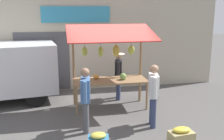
% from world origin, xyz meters
% --- Properties ---
extents(ground_plane, '(40.00, 40.00, 0.00)m').
position_xyz_m(ground_plane, '(0.00, 0.00, 0.00)').
color(ground_plane, '#514F4C').
extents(street_backdrop, '(9.00, 0.30, 3.40)m').
position_xyz_m(street_backdrop, '(0.05, -2.20, 1.70)').
color(street_backdrop, '#B2A893').
rests_on(street_backdrop, ground).
extents(market_stall, '(2.50, 1.46, 2.50)m').
position_xyz_m(market_stall, '(-0.02, -0.04, 1.54)').
color(market_stall, olive).
rests_on(market_stall, ground).
extents(vendor_with_sunhat, '(0.40, 0.66, 1.56)m').
position_xyz_m(vendor_with_sunhat, '(-0.42, -0.75, 0.91)').
color(vendor_with_sunhat, navy).
rests_on(vendor_with_sunhat, ground).
extents(shopper_with_shopping_bag, '(0.28, 0.69, 1.61)m').
position_xyz_m(shopper_with_shopping_bag, '(0.88, 1.49, 0.93)').
color(shopper_with_shopping_bag, '#4C4C51').
rests_on(shopper_with_shopping_bag, ground).
extents(shopper_in_grey_tee, '(0.32, 0.68, 1.62)m').
position_xyz_m(shopper_in_grey_tee, '(-0.84, 1.50, 0.94)').
color(shopper_in_grey_tee, navy).
rests_on(shopper_in_grey_tee, ground).
extents(produce_crate_side, '(0.60, 0.41, 0.36)m').
position_xyz_m(produce_crate_side, '(-1.21, 2.46, 0.16)').
color(produce_crate_side, tan).
rests_on(produce_crate_side, ground).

